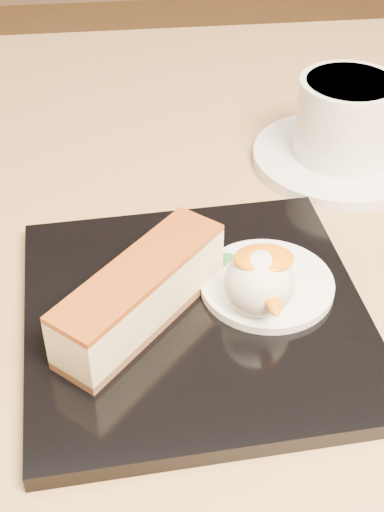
{
  "coord_description": "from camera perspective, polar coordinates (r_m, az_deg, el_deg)",
  "views": [
    {
      "loc": [
        -0.06,
        -0.43,
        1.05
      ],
      "look_at": [
        -0.02,
        -0.08,
        0.76
      ],
      "focal_mm": 50.0,
      "sensor_mm": 36.0,
      "label": 1
    }
  ],
  "objects": [
    {
      "name": "table",
      "position": [
        0.66,
        0.99,
        -8.71
      ],
      "size": [
        0.8,
        0.8,
        0.72
      ],
      "color": "black",
      "rests_on": "ground"
    },
    {
      "name": "dessert_plate",
      "position": [
        0.47,
        0.28,
        -4.75
      ],
      "size": [
        0.23,
        0.23,
        0.01
      ],
      "primitive_type": "cube",
      "rotation": [
        0.0,
        0.0,
        0.06
      ],
      "color": "black",
      "rests_on": "table"
    },
    {
      "name": "cheesecake",
      "position": [
        0.45,
        -4.12,
        -3.03
      ],
      "size": [
        0.11,
        0.12,
        0.04
      ],
      "rotation": [
        0.0,
        0.0,
        0.83
      ],
      "color": "brown",
      "rests_on": "dessert_plate"
    },
    {
      "name": "cream_smear",
      "position": [
        0.48,
        6.0,
        -2.24
      ],
      "size": [
        0.09,
        0.09,
        0.01
      ],
      "primitive_type": "cylinder",
      "color": "white",
      "rests_on": "dessert_plate"
    },
    {
      "name": "ice_cream_scoop",
      "position": [
        0.45,
        5.42,
        -2.12
      ],
      "size": [
        0.05,
        0.05,
        0.05
      ],
      "primitive_type": "sphere",
      "color": "white",
      "rests_on": "cream_smear"
    },
    {
      "name": "mango_sauce",
      "position": [
        0.44,
        5.76,
        -0.21
      ],
      "size": [
        0.04,
        0.03,
        0.01
      ],
      "primitive_type": "ellipsoid",
      "color": "orange",
      "rests_on": "ice_cream_scoop"
    },
    {
      "name": "mint_sprig",
      "position": [
        0.49,
        2.13,
        -0.29
      ],
      "size": [
        0.03,
        0.02,
        0.0
      ],
      "color": "#2C8733",
      "rests_on": "cream_smear"
    },
    {
      "name": "saucer",
      "position": [
        0.64,
        11.7,
        7.71
      ],
      "size": [
        0.15,
        0.15,
        0.01
      ],
      "primitive_type": "cylinder",
      "color": "white",
      "rests_on": "table"
    },
    {
      "name": "coffee_cup",
      "position": [
        0.62,
        12.37,
        10.84
      ],
      "size": [
        0.11,
        0.08,
        0.07
      ],
      "rotation": [
        0.0,
        0.0,
        -0.04
      ],
      "color": "white",
      "rests_on": "saucer"
    }
  ]
}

